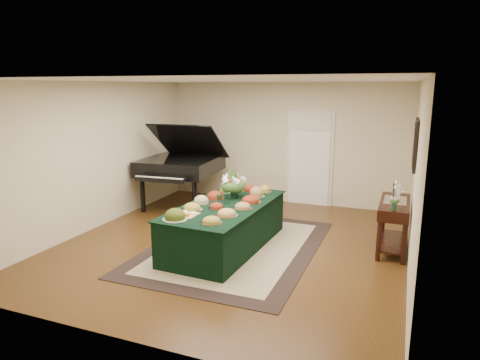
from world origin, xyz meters
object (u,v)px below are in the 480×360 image
at_px(floral_centerpiece, 233,183).
at_px(grand_piano, 181,165).
at_px(mahogany_sideboard, 394,213).
at_px(buffet_table, 226,226).

height_order(floral_centerpiece, grand_piano, grand_piano).
xyz_separation_m(grand_piano, mahogany_sideboard, (4.45, -1.05, -0.31)).
relative_size(floral_centerpiece, grand_piano, 0.23).
bearing_deg(buffet_table, floral_centerpiece, 97.34).
height_order(buffet_table, grand_piano, grand_piano).
xyz_separation_m(floral_centerpiece, mahogany_sideboard, (2.62, 0.41, -0.36)).
distance_m(buffet_table, floral_centerpiece, 0.78).
relative_size(buffet_table, mahogany_sideboard, 2.08).
bearing_deg(floral_centerpiece, mahogany_sideboard, 8.89).
bearing_deg(grand_piano, floral_centerpiece, -38.54).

